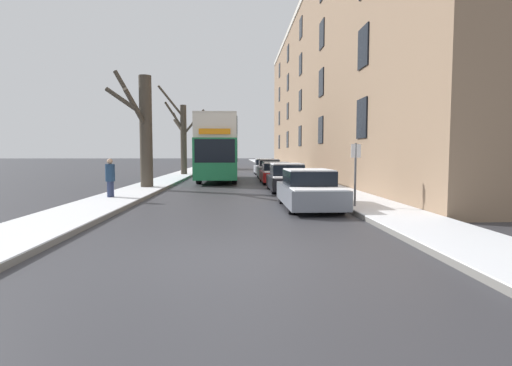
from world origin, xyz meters
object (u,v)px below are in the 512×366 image
object	(u,v)px
parked_car_3	(269,169)
oncoming_van	(220,159)
bare_tree_left_0	(144,129)
parked_car_4	(264,167)
pedestrian_left_sidewalk	(110,178)
parked_car_2	(276,173)
parked_car_1	(287,179)
bare_tree_left_1	(183,136)
parked_car_0	(309,190)
street_sign_post	(355,172)
double_decker_bus	(219,146)

from	to	relation	value
parked_car_3	oncoming_van	bearing A→B (deg)	104.00
parked_car_3	bare_tree_left_0	bearing A→B (deg)	-126.26
parked_car_4	pedestrian_left_sidewalk	world-z (taller)	pedestrian_left_sidewalk
parked_car_2	parked_car_1	bearing A→B (deg)	-90.00
bare_tree_left_1	pedestrian_left_sidewalk	bearing A→B (deg)	-91.45
parked_car_0	oncoming_van	size ratio (longest dim) A/B	0.85
street_sign_post	parked_car_1	bearing A→B (deg)	101.49
double_decker_bus	parked_car_2	xyz separation A→B (m)	(3.73, -2.33, -1.80)
double_decker_bus	pedestrian_left_sidewalk	world-z (taller)	double_decker_bus
parked_car_1	oncoming_van	world-z (taller)	oncoming_van
bare_tree_left_1	pedestrian_left_sidewalk	distance (m)	18.12
parked_car_0	pedestrian_left_sidewalk	xyz separation A→B (m)	(-7.49, 2.45, 0.30)
parked_car_4	pedestrian_left_sidewalk	bearing A→B (deg)	-109.87
oncoming_van	parked_car_1	bearing A→B (deg)	-81.18
parked_car_0	pedestrian_left_sidewalk	distance (m)	7.88
parked_car_3	parked_car_4	size ratio (longest dim) A/B	0.95
bare_tree_left_0	parked_car_1	bearing A→B (deg)	-9.90
street_sign_post	bare_tree_left_0	bearing A→B (deg)	136.88
pedestrian_left_sidewalk	double_decker_bus	bearing A→B (deg)	-1.39
parked_car_4	parked_car_3	bearing A→B (deg)	-90.00
parked_car_4	bare_tree_left_1	bearing A→B (deg)	-158.48
bare_tree_left_1	parked_car_2	distance (m)	11.35
parked_car_0	parked_car_2	distance (m)	11.93
double_decker_bus	parked_car_1	bearing A→B (deg)	-65.44
parked_car_0	parked_car_2	world-z (taller)	parked_car_2
parked_car_3	oncoming_van	distance (m)	18.97
parked_car_2	parked_car_0	bearing A→B (deg)	-90.00
oncoming_van	pedestrian_left_sidewalk	world-z (taller)	oncoming_van
bare_tree_left_0	parked_car_3	world-z (taller)	bare_tree_left_0
bare_tree_left_1	pedestrian_left_sidewalk	xyz separation A→B (m)	(-0.45, -17.95, -2.46)
street_sign_post	parked_car_2	bearing A→B (deg)	96.26
parked_car_1	parked_car_3	distance (m)	11.17
parked_car_2	parked_car_3	distance (m)	5.33
bare_tree_left_1	oncoming_van	size ratio (longest dim) A/B	1.44
double_decker_bus	parked_car_4	xyz separation A→B (m)	(3.73, 8.92, -1.77)
bare_tree_left_1	parked_car_2	xyz separation A→B (m)	(7.04, -8.47, -2.76)
bare_tree_left_1	parked_car_4	bearing A→B (deg)	21.52
bare_tree_left_1	parked_car_3	distance (m)	8.17
bare_tree_left_1	double_decker_bus	bearing A→B (deg)	-61.74
bare_tree_left_0	street_sign_post	bearing A→B (deg)	-43.12
bare_tree_left_1	parked_car_1	distance (m)	16.18
parked_car_0	street_sign_post	bearing A→B (deg)	-28.26
parked_car_2	parked_car_4	size ratio (longest dim) A/B	1.09
bare_tree_left_1	parked_car_0	xyz separation A→B (m)	(7.04, -20.40, -2.76)
bare_tree_left_1	double_decker_bus	xyz separation A→B (m)	(3.30, -6.14, -0.96)
double_decker_bus	oncoming_van	bearing A→B (deg)	92.28
parked_car_1	oncoming_van	bearing A→B (deg)	98.82
parked_car_1	oncoming_van	xyz separation A→B (m)	(-4.59, 29.57, 0.57)
parked_car_1	parked_car_4	size ratio (longest dim) A/B	0.99
parked_car_1	pedestrian_left_sidewalk	size ratio (longest dim) A/B	2.41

